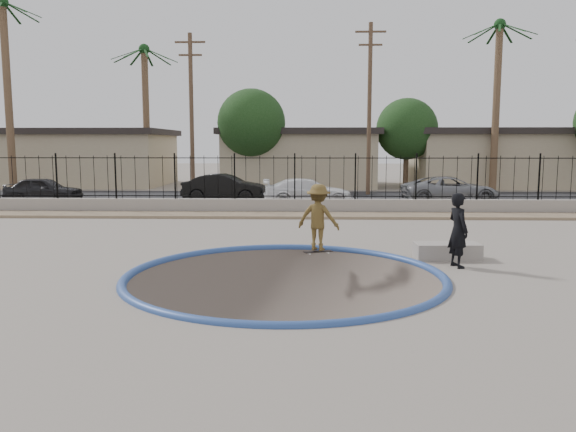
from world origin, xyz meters
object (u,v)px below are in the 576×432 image
(skater, at_px, (318,221))
(car_a, at_px, (44,190))
(skateboard, at_px, (318,252))
(videographer, at_px, (458,230))
(car_d, at_px, (451,190))
(concrete_ledge, at_px, (447,251))
(car_c, at_px, (308,192))
(car_b, at_px, (225,188))

(skater, relative_size, car_a, 0.47)
(skateboard, xyz_separation_m, videographer, (3.22, -1.52, 0.82))
(videographer, height_order, car_d, videographer)
(skater, xyz_separation_m, car_a, (-13.15, 12.45, -0.21))
(skateboard, height_order, concrete_ledge, concrete_ledge)
(skater, xyz_separation_m, car_c, (-0.21, 11.80, -0.22))
(concrete_ledge, bearing_deg, car_d, 75.39)
(skateboard, xyz_separation_m, car_d, (6.70, 12.78, 0.63))
(skateboard, height_order, car_b, car_b)
(concrete_ledge, distance_m, car_c, 12.84)
(videographer, relative_size, car_b, 0.42)
(skater, bearing_deg, car_d, -97.93)
(concrete_ledge, distance_m, car_d, 13.80)
(videographer, height_order, car_a, videographer)
(skater, distance_m, car_d, 14.43)
(skater, bearing_deg, videographer, 174.49)
(car_b, distance_m, car_c, 4.34)
(concrete_ledge, xyz_separation_m, car_c, (-3.43, 12.37, 0.45))
(skater, xyz_separation_m, skateboard, (0.00, -0.00, -0.81))
(concrete_ledge, distance_m, car_a, 20.92)
(car_a, relative_size, car_b, 0.88)
(skateboard, distance_m, car_b, 13.86)
(car_b, xyz_separation_m, car_c, (4.12, -1.35, -0.07))
(car_c, height_order, car_d, car_d)
(car_b, height_order, car_d, car_b)
(skateboard, distance_m, car_c, 11.82)
(concrete_ledge, height_order, car_c, car_c)
(car_b, distance_m, car_d, 11.04)
(car_a, height_order, car_b, car_b)
(videographer, bearing_deg, skateboard, 47.03)
(skateboard, bearing_deg, skater, 70.03)
(car_d, bearing_deg, car_c, 93.44)
(car_a, bearing_deg, car_c, -92.18)
(skater, xyz_separation_m, concrete_ledge, (3.22, -0.57, -0.67))
(car_d, bearing_deg, concrete_ledge, 160.78)
(car_a, distance_m, car_d, 19.85)
(car_a, height_order, car_c, car_a)
(car_c, xyz_separation_m, car_d, (6.91, 0.98, 0.03))
(videographer, distance_m, car_c, 13.75)
(car_b, height_order, car_c, car_b)
(skater, bearing_deg, car_c, -69.23)
(car_d, bearing_deg, car_a, 86.34)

